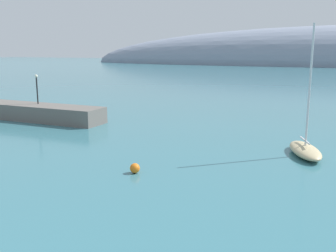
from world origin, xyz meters
The scene contains 4 objects.
breakwater_rocks centered at (-22.02, 28.74, 0.93)m, with size 21.98×3.68×1.85m, color #66605B.
sailboat_sand_near_shore centered at (10.77, 25.42, 0.54)m, with size 3.80×5.94×10.20m.
mooring_buoy_orange centered at (0.57, 16.06, 0.34)m, with size 0.69×0.69×0.69m, color orange.
harbor_lamp_post centered at (-19.98, 29.35, 4.06)m, with size 0.36×0.36×3.49m.
Camera 1 is at (12.75, -5.70, 8.30)m, focal length 40.77 mm.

